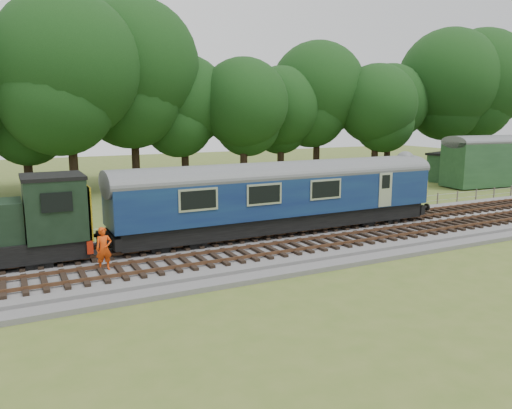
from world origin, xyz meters
TOP-DOWN VIEW (x-y plane):
  - ground at (0.00, 0.00)m, footprint 120.00×120.00m
  - ballast at (0.00, 0.00)m, footprint 70.00×7.00m
  - track_north at (0.00, 1.40)m, footprint 67.20×2.40m
  - track_south at (0.00, -1.60)m, footprint 67.20×2.40m
  - fence at (0.00, 4.50)m, footprint 64.00×0.12m
  - tree_line at (0.00, 22.00)m, footprint 70.00×8.00m
  - dmu_railcar at (-2.74, 1.40)m, footprint 18.05×2.86m
  - worker at (-12.39, -0.95)m, footprint 0.67×0.46m
  - shed at (23.16, 13.67)m, footprint 4.41×4.41m

SIDE VIEW (x-z plane):
  - ground at x=0.00m, z-range 0.00..0.00m
  - fence at x=0.00m, z-range -0.50..0.50m
  - tree_line at x=0.00m, z-range -9.00..9.00m
  - ballast at x=0.00m, z-range 0.00..0.35m
  - track_north at x=0.00m, z-range 0.31..0.52m
  - track_south at x=0.00m, z-range 0.31..0.52m
  - worker at x=-12.39m, z-range 0.35..2.13m
  - shed at x=23.16m, z-range 0.02..2.85m
  - dmu_railcar at x=-2.74m, z-range 0.67..4.54m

